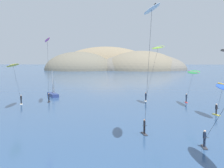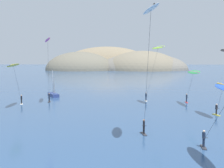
# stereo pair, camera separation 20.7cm
# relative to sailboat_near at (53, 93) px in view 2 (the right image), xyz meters

# --- Properties ---
(headland_island) EXTENTS (93.95, 48.39, 31.64)m
(headland_island) POSITION_rel_sailboat_near_xyz_m (13.68, 128.61, -0.64)
(headland_island) COLOR #7A705B
(headland_island) RESTS_ON ground
(sailboat_near) EXTENTS (3.66, 5.68, 5.70)m
(sailboat_near) POSITION_rel_sailboat_near_xyz_m (0.00, 0.00, 0.00)
(sailboat_near) COLOR navy
(sailboat_near) RESTS_ON ground
(kitesurfer_yellow) EXTENTS (1.78, 7.81, 7.59)m
(kitesurfer_yellow) POSITION_rel_sailboat_near_xyz_m (-2.95, -14.27, 6.09)
(kitesurfer_yellow) COLOR silver
(kitesurfer_yellow) RESTS_ON ground
(kitesurfer_green) EXTENTS (1.48, 7.91, 6.39)m
(kitesurfer_green) POSITION_rel_sailboat_near_xyz_m (27.59, -11.35, 4.98)
(kitesurfer_green) COLOR red
(kitesurfer_green) RESTS_ON ground
(kitesurfer_lime) EXTENTS (3.03, 8.36, 10.63)m
(kitesurfer_lime) POSITION_rel_sailboat_near_xyz_m (21.29, -10.86, 8.70)
(kitesurfer_lime) COLOR silver
(kitesurfer_lime) RESTS_ON ground
(kitesurfer_magenta) EXTENTS (2.42, 6.52, 12.11)m
(kitesurfer_magenta) POSITION_rel_sailboat_near_xyz_m (1.86, -10.56, 10.08)
(kitesurfer_magenta) COLOR #2D2D33
(kitesurfer_magenta) RESTS_ON ground
(kitesurfer_white) EXTENTS (1.57, 7.75, 13.43)m
(kitesurfer_white) POSITION_rel_sailboat_near_xyz_m (17.75, -34.13, 11.27)
(kitesurfer_white) COLOR #2D2D33
(kitesurfer_white) RESTS_ON ground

